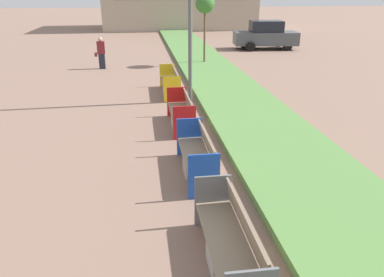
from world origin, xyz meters
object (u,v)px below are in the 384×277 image
bench_red_frame (182,115)px  pedestrian_walking (101,53)px  parked_car_distant (266,35)px  bench_grey_frame (230,247)px  bench_yellow_frame (171,84)px  sapling_tree_far (205,4)px  bench_blue_frame (198,158)px

bench_red_frame → pedestrian_walking: bearing=108.4°
parked_car_distant → pedestrian_walking: bearing=-146.3°
bench_grey_frame → pedestrian_walking: size_ratio=1.45×
bench_yellow_frame → parked_car_distant: (7.32, 10.70, 0.54)m
bench_red_frame → sapling_tree_far: sapling_tree_far is taller
sapling_tree_far → parked_car_distant: 7.45m
sapling_tree_far → parked_car_distant: (5.04, 5.05, -2.17)m
bench_yellow_frame → bench_grey_frame: bearing=-90.0°
bench_blue_frame → parked_car_distant: size_ratio=0.49×
bench_blue_frame → bench_yellow_frame: (0.00, 6.91, 0.01)m
pedestrian_walking → bench_red_frame: bearing=-71.6°
pedestrian_walking → parked_car_distant: 11.67m
parked_car_distant → bench_red_frame: bearing=-110.2°
bench_grey_frame → bench_yellow_frame: (0.00, 9.98, 0.00)m
bench_yellow_frame → pedestrian_walking: 6.20m
bench_red_frame → bench_yellow_frame: size_ratio=0.87×
bench_grey_frame → sapling_tree_far: size_ratio=0.64×
parked_car_distant → bench_yellow_frame: bearing=-117.8°
pedestrian_walking → bench_yellow_frame: bearing=-60.3°
bench_yellow_frame → pedestrian_walking: (-3.06, 5.37, 0.42)m
pedestrian_walking → parked_car_distant: size_ratio=0.36×
bench_grey_frame → bench_blue_frame: bearing=90.0°
bench_yellow_frame → sapling_tree_far: size_ratio=0.67×
bench_blue_frame → bench_yellow_frame: 6.91m
bench_grey_frame → pedestrian_walking: pedestrian_walking is taller
bench_red_frame → parked_car_distant: 16.26m
bench_blue_frame → bench_grey_frame: bearing=-90.0°
sapling_tree_far → bench_grey_frame: bearing=-98.3°
bench_blue_frame → parked_car_distant: (7.33, 17.61, 0.54)m
bench_yellow_frame → pedestrian_walking: pedestrian_walking is taller
parked_car_distant → sapling_tree_far: bearing=-128.4°
pedestrian_walking → parked_car_distant: bearing=27.1°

